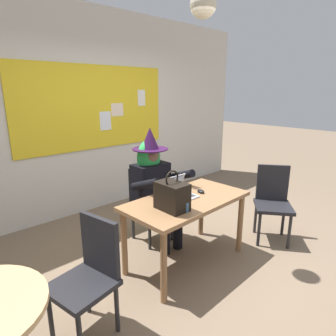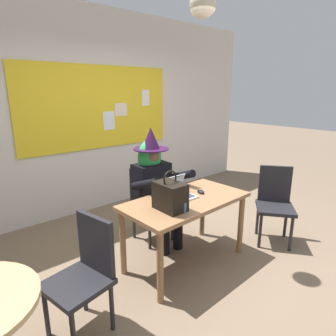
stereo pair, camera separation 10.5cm
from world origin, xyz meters
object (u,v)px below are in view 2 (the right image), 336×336
(desk_main, at_px, (186,208))
(person_costumed, at_px, (155,180))
(laptop, at_px, (178,192))
(coffee_mug, at_px, (182,207))
(handbag, at_px, (170,196))
(chair_spare_by_window, at_px, (85,270))
(chair_at_desk, at_px, (149,199))
(computer_mouse, at_px, (201,192))
(chair_extra_corner, at_px, (275,200))

(desk_main, distance_m, person_costumed, 0.60)
(laptop, bearing_deg, person_costumed, 83.04)
(coffee_mug, bearing_deg, handbag, 114.02)
(chair_spare_by_window, bearing_deg, chair_at_desk, -156.98)
(person_costumed, relative_size, coffee_mug, 14.65)
(chair_spare_by_window, bearing_deg, person_costumed, -160.94)
(computer_mouse, distance_m, handbag, 0.56)
(handbag, bearing_deg, chair_at_desk, 66.12)
(laptop, relative_size, chair_extra_corner, 0.34)
(computer_mouse, distance_m, chair_extra_corner, 1.02)
(computer_mouse, xyz_separation_m, coffee_mug, (-0.49, -0.23, 0.03))
(chair_spare_by_window, relative_size, chair_extra_corner, 0.99)
(desk_main, xyz_separation_m, handbag, (-0.30, -0.09, 0.23))
(person_costumed, relative_size, chair_spare_by_window, 1.55)
(chair_at_desk, distance_m, chair_extra_corner, 1.53)
(laptop, xyz_separation_m, handbag, (-0.28, -0.20, 0.09))
(desk_main, relative_size, chair_extra_corner, 1.47)
(coffee_mug, relative_size, chair_extra_corner, 0.10)
(chair_at_desk, relative_size, chair_spare_by_window, 1.00)
(chair_at_desk, bearing_deg, person_costumed, -0.02)
(person_costumed, distance_m, coffee_mug, 0.84)
(computer_mouse, bearing_deg, person_costumed, 121.52)
(computer_mouse, xyz_separation_m, chair_spare_by_window, (-1.42, -0.16, -0.24))
(chair_spare_by_window, xyz_separation_m, chair_extra_corner, (2.35, -0.20, 0.01))
(chair_at_desk, relative_size, chair_extra_corner, 0.98)
(desk_main, xyz_separation_m, chair_extra_corner, (1.17, -0.34, -0.11))
(desk_main, height_order, computer_mouse, computer_mouse)
(desk_main, relative_size, coffee_mug, 14.10)
(handbag, relative_size, chair_spare_by_window, 0.42)
(laptop, xyz_separation_m, chair_spare_by_window, (-1.17, -0.25, -0.27))
(coffee_mug, height_order, chair_extra_corner, chair_extra_corner)
(laptop, distance_m, chair_spare_by_window, 1.22)
(chair_at_desk, height_order, person_costumed, person_costumed)
(laptop, distance_m, computer_mouse, 0.27)
(laptop, bearing_deg, computer_mouse, -17.52)
(computer_mouse, relative_size, coffee_mug, 1.09)
(chair_at_desk, bearing_deg, computer_mouse, 17.75)
(chair_at_desk, bearing_deg, coffee_mug, -16.04)
(person_costumed, height_order, coffee_mug, person_costumed)
(desk_main, xyz_separation_m, computer_mouse, (0.24, 0.02, 0.12))
(person_costumed, xyz_separation_m, coffee_mug, (-0.30, -0.78, -0.01))
(computer_mouse, bearing_deg, chair_spare_by_window, -160.99)
(person_costumed, bearing_deg, coffee_mug, -19.07)
(handbag, distance_m, chair_extra_corner, 1.53)
(desk_main, distance_m, coffee_mug, 0.35)
(chair_spare_by_window, distance_m, chair_extra_corner, 2.36)
(person_costumed, bearing_deg, desk_main, -3.14)
(chair_at_desk, bearing_deg, desk_main, -2.00)
(handbag, bearing_deg, person_costumed, 62.70)
(laptop, xyz_separation_m, chair_extra_corner, (1.18, -0.45, -0.26))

